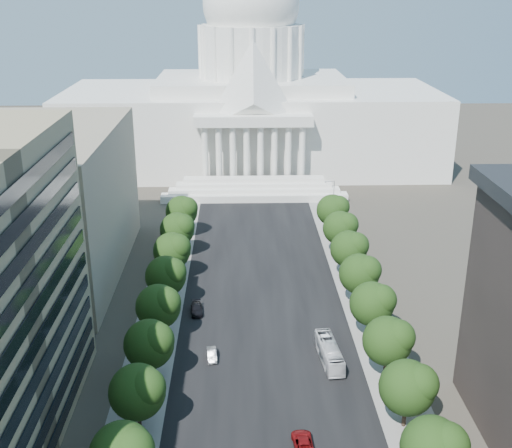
{
  "coord_description": "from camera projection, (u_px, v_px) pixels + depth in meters",
  "views": [
    {
      "loc": [
        -4.2,
        -24.07,
        56.74
      ],
      "look_at": [
        -1.23,
        85.03,
        15.9
      ],
      "focal_mm": 45.0,
      "sensor_mm": 36.0,
      "label": 1
    }
  ],
  "objects": [
    {
      "name": "tree_r_j",
      "position": [
        334.0,
        209.0,
        152.9
      ],
      "size": [
        7.79,
        7.6,
        9.97
      ],
      "color": "#33261C",
      "rests_on": "ground"
    },
    {
      "name": "streetlight_f",
      "position": [
        332.0,
        192.0,
        167.39
      ],
      "size": [
        2.61,
        0.44,
        9.0
      ],
      "color": "gray",
      "rests_on": "ground"
    },
    {
      "name": "tree_l_g",
      "position": [
        167.0,
        275.0,
        118.28
      ],
      "size": [
        7.79,
        7.6,
        9.97
      ],
      "color": "#33261C",
      "rests_on": "ground"
    },
    {
      "name": "tree_l_i",
      "position": [
        178.0,
        229.0,
        140.75
      ],
      "size": [
        7.79,
        7.6,
        9.97
      ],
      "color": "#33261C",
      "rests_on": "ground"
    },
    {
      "name": "sidewalk_right",
      "position": [
        357.0,
        289.0,
        127.27
      ],
      "size": [
        8.0,
        260.0,
        0.02
      ],
      "primitive_type": "cube",
      "color": "gray",
      "rests_on": "ground"
    },
    {
      "name": "streetlight_c",
      "position": [
        400.0,
        343.0,
        97.17
      ],
      "size": [
        2.61,
        0.44,
        9.0
      ],
      "color": "gray",
      "rests_on": "ground"
    },
    {
      "name": "tree_r_c",
      "position": [
        436.0,
        447.0,
        74.26
      ],
      "size": [
        7.79,
        7.6,
        9.97
      ],
      "color": "#33261C",
      "rests_on": "ground"
    },
    {
      "name": "streetlight_d",
      "position": [
        368.0,
        273.0,
        120.57
      ],
      "size": [
        2.61,
        0.44,
        9.0
      ],
      "color": "gray",
      "rests_on": "ground"
    },
    {
      "name": "tree_r_g",
      "position": [
        361.0,
        273.0,
        119.2
      ],
      "size": [
        7.79,
        7.6,
        9.97
      ],
      "color": "#33261C",
      "rests_on": "ground"
    },
    {
      "name": "car_red",
      "position": [
        303.0,
        443.0,
        83.44
      ],
      "size": [
        2.96,
        5.79,
        1.56
      ],
      "primitive_type": "imported",
      "rotation": [
        0.0,
        0.0,
        3.21
      ],
      "color": "maroon",
      "rests_on": "ground"
    },
    {
      "name": "tree_r_h",
      "position": [
        351.0,
        248.0,
        130.43
      ],
      "size": [
        7.79,
        7.6,
        9.97
      ],
      "color": "#33261C",
      "rests_on": "ground"
    },
    {
      "name": "road_asphalt",
      "position": [
        262.0,
        290.0,
        126.79
      ],
      "size": [
        30.0,
        260.0,
        0.01
      ],
      "primitive_type": "cube",
      "color": "black",
      "rests_on": "ground"
    },
    {
      "name": "sidewalk_left",
      "position": [
        165.0,
        291.0,
        126.3
      ],
      "size": [
        8.0,
        260.0,
        0.02
      ],
      "primitive_type": "cube",
      "color": "gray",
      "rests_on": "ground"
    },
    {
      "name": "tree_l_h",
      "position": [
        173.0,
        250.0,
        129.51
      ],
      "size": [
        7.79,
        7.6,
        9.97
      ],
      "color": "#33261C",
      "rests_on": "ground"
    },
    {
      "name": "office_block_left_far",
      "position": [
        23.0,
        204.0,
        129.67
      ],
      "size": [
        38.0,
        52.0,
        30.0
      ],
      "primitive_type": "cube",
      "color": "gray",
      "rests_on": "ground"
    },
    {
      "name": "tree_r_d",
      "position": [
        410.0,
        386.0,
        85.49
      ],
      "size": [
        7.79,
        7.6,
        9.97
      ],
      "color": "#33261C",
      "rests_on": "ground"
    },
    {
      "name": "tree_l_j",
      "position": [
        183.0,
        211.0,
        151.98
      ],
      "size": [
        7.79,
        7.6,
        9.97
      ],
      "color": "#33261C",
      "rests_on": "ground"
    },
    {
      "name": "city_bus",
      "position": [
        329.0,
        352.0,
        102.48
      ],
      "size": [
        3.62,
        11.44,
        3.13
      ],
      "primitive_type": "imported",
      "rotation": [
        0.0,
        0.0,
        0.09
      ],
      "color": "white",
      "rests_on": "ground"
    },
    {
      "name": "streetlight_e",
      "position": [
        347.0,
        226.0,
        143.98
      ],
      "size": [
        2.61,
        0.44,
        9.0
      ],
      "color": "gray",
      "rests_on": "ground"
    },
    {
      "name": "tree_r_e",
      "position": [
        390.0,
        340.0,
        96.73
      ],
      "size": [
        7.79,
        7.6,
        9.97
      ],
      "color": "#33261C",
      "rests_on": "ground"
    },
    {
      "name": "tree_l_f",
      "position": [
        160.0,
        306.0,
        107.04
      ],
      "size": [
        7.79,
        7.6,
        9.97
      ],
      "color": "#33261C",
      "rests_on": "ground"
    },
    {
      "name": "tree_l_d",
      "position": [
        139.0,
        391.0,
        84.57
      ],
      "size": [
        7.79,
        7.6,
        9.97
      ],
      "color": "#33261C",
      "rests_on": "ground"
    },
    {
      "name": "capitol",
      "position": [
        251.0,
        105.0,
        208.61
      ],
      "size": [
        120.0,
        56.0,
        73.0
      ],
      "color": "white",
      "rests_on": "ground"
    },
    {
      "name": "tree_r_i",
      "position": [
        342.0,
        227.0,
        141.67
      ],
      "size": [
        7.79,
        7.6,
        9.97
      ],
      "color": "#33261C",
      "rests_on": "ground"
    },
    {
      "name": "tree_l_e",
      "position": [
        151.0,
        343.0,
        95.81
      ],
      "size": [
        7.79,
        7.6,
        9.97
      ],
      "color": "#33261C",
      "rests_on": "ground"
    },
    {
      "name": "tree_r_f",
      "position": [
        374.0,
        303.0,
        107.96
      ],
      "size": [
        7.79,
        7.6,
        9.97
      ],
      "color": "#33261C",
      "rests_on": "ground"
    },
    {
      "name": "car_dark_b",
      "position": [
        197.0,
        309.0,
        117.84
      ],
      "size": [
        2.61,
        5.36,
        1.5
      ],
      "primitive_type": "imported",
      "rotation": [
        0.0,
        0.0,
        0.1
      ],
      "color": "black",
      "rests_on": "ground"
    },
    {
      "name": "car_silver",
      "position": [
        212.0,
        355.0,
        103.45
      ],
      "size": [
        1.89,
        4.37,
        1.4
      ],
      "primitive_type": "imported",
      "rotation": [
        0.0,
        0.0,
        0.1
      ],
      "color": "#94959B",
      "rests_on": "ground"
    }
  ]
}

